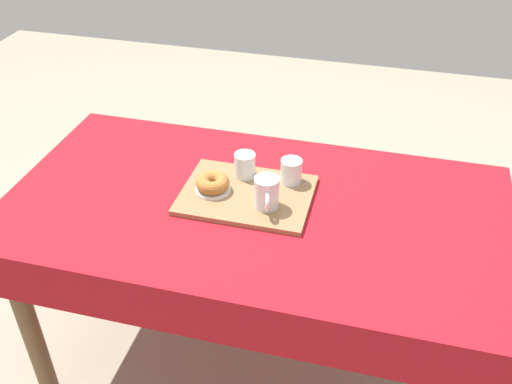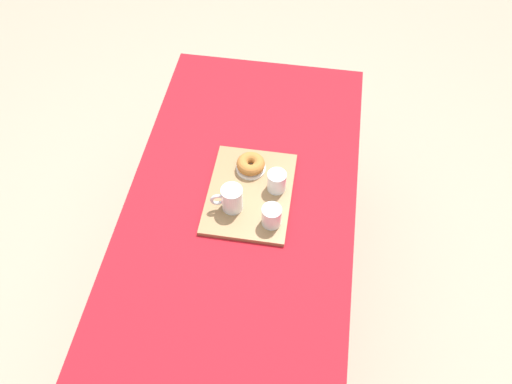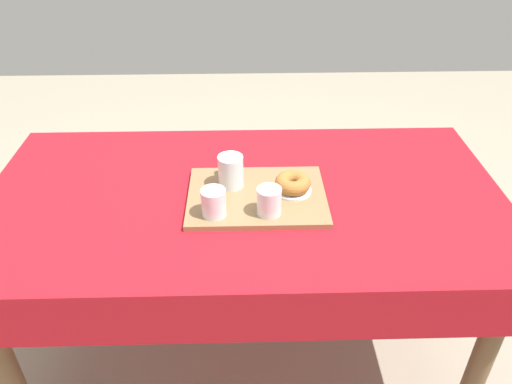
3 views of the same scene
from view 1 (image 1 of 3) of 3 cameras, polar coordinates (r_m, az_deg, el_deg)
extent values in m
plane|color=gray|center=(2.31, -0.05, -16.62)|extent=(6.00, 6.00, 0.00)
cube|color=#A8141E|center=(1.78, -0.06, -1.57)|extent=(1.56, 0.83, 0.03)
cube|color=#A8141E|center=(1.55, -4.02, -13.06)|extent=(1.56, 0.01, 0.14)
cube|color=#A8141E|center=(2.15, 2.71, 3.06)|extent=(1.56, 0.01, 0.14)
cube|color=#A8141E|center=(2.12, -20.80, -0.09)|extent=(0.01, 0.83, 0.14)
cylinder|color=brown|center=(2.08, -21.64, -12.28)|extent=(0.06, 0.06, 0.74)
cylinder|color=brown|center=(2.47, -13.76, -1.82)|extent=(0.06, 0.06, 0.74)
cylinder|color=brown|center=(2.26, 19.41, -7.12)|extent=(0.06, 0.06, 0.74)
cube|color=olive|center=(1.79, -0.93, -0.28)|extent=(0.40, 0.30, 0.02)
cylinder|color=white|center=(1.70, 1.07, -0.04)|extent=(0.08, 0.08, 0.10)
cylinder|color=maroon|center=(1.71, 1.07, -0.30)|extent=(0.06, 0.06, 0.07)
torus|color=white|center=(1.66, 1.14, -0.99)|extent=(0.03, 0.05, 0.05)
cylinder|color=white|center=(1.85, -1.11, 2.71)|extent=(0.07, 0.07, 0.08)
cylinder|color=silver|center=(1.86, -1.11, 2.22)|extent=(0.06, 0.06, 0.04)
cylinder|color=white|center=(1.82, 3.53, 2.10)|extent=(0.07, 0.07, 0.08)
cylinder|color=silver|center=(1.83, 3.51, 1.58)|extent=(0.06, 0.06, 0.03)
cylinder|color=white|center=(1.80, -4.31, 0.27)|extent=(0.11, 0.11, 0.01)
torus|color=#A3662D|center=(1.79, -4.34, 0.93)|extent=(0.11, 0.11, 0.04)
camera|label=2|loc=(1.82, 53.20, 40.58)|focal=36.75mm
camera|label=3|loc=(2.64, 7.88, 30.72)|focal=35.04mm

